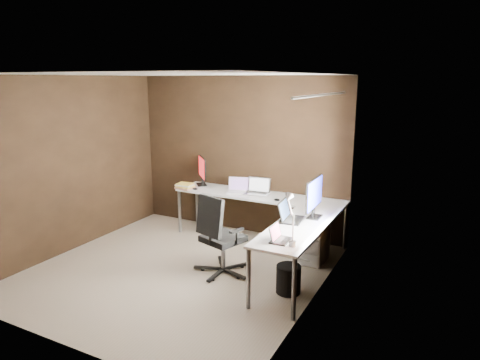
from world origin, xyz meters
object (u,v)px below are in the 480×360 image
Objects in this scene: laptop_white at (239,189)px; book_stack at (185,186)px; monitor_left at (202,169)px; office_chair at (221,250)px; drawer_pedestal at (310,239)px; desk_lamp at (290,212)px; monitor_right at (314,195)px; laptop_silver at (258,190)px; laptop_black_big at (289,216)px; laptop_black_small at (279,237)px; wastebasket at (288,279)px.

book_stack is at bearing 175.75° from laptop_white.
monitor_left is 0.45× the size of office_chair.
desk_lamp is at bearing -82.77° from drawer_pedestal.
book_stack is 2.76m from desk_lamp.
laptop_silver is at bearing 55.65° from monitor_right.
office_chair is (-1.02, -0.60, -0.71)m from monitor_right.
laptop_silver is 1.31m from laptop_black_big.
desk_lamp is at bearing -178.87° from monitor_right.
laptop_black_big is (0.88, -0.97, 0.00)m from laptop_silver.
desk_lamp is (0.12, -0.02, 0.30)m from laptop_black_small.
drawer_pedestal is 0.80m from monitor_right.
laptop_black_big is at bearing 19.19° from monitor_left.
desk_lamp is at bearing 8.92° from monitor_left.
wastebasket is (0.18, -0.45, -0.62)m from laptop_black_big.
laptop_silver is 1.88m from wastebasket.
laptop_black_small is at bearing -68.73° from laptop_white.
desk_lamp is at bearing -66.50° from laptop_white.
book_stack is at bearing 156.86° from office_chair.
monitor_right reaches higher than wastebasket.
laptop_black_small is at bearing -33.09° from book_stack.
laptop_white is (0.74, -0.13, -0.22)m from monitor_left.
office_chair is (-0.78, -0.36, -0.48)m from laptop_black_big.
drawer_pedestal is 1.29m from office_chair.
book_stack is (-1.17, -0.25, -0.01)m from laptop_silver.
laptop_white is 0.31m from laptop_silver.
laptop_white is 1.51m from laptop_black_big.
laptop_white is at bearing 124.95° from office_chair.
office_chair reaches higher than laptop_silver.
monitor_right is 2.32× the size of laptop_black_small.
wastebasket is (1.37, -1.38, -0.61)m from laptop_white.
laptop_silver is (-1.12, 0.73, -0.24)m from monitor_right.
laptop_silver is (1.06, -0.08, -0.21)m from monitor_left.
drawer_pedestal is 1.52m from desk_lamp.
monitor_right is 1.63× the size of laptop_silver.
office_chair is at bearing 67.73° from laptop_black_small.
desk_lamp reaches higher than office_chair.
monitor_right reaches higher than monitor_left.
office_chair reaches higher than laptop_black_big.
book_stack reaches higher than drawer_pedestal.
monitor_left is 0.75× the size of monitor_right.
laptop_black_small is (-0.09, -0.95, -0.25)m from monitor_right.
drawer_pedestal is at bearing -27.69° from laptop_silver.
drawer_pedestal is 2.02× the size of book_stack.
book_stack is at bearing -173.23° from laptop_silver.
monitor_left is 1.42× the size of wastebasket.
drawer_pedestal is 1.09× the size of desk_lamp.
laptop_white is 1.00× the size of laptop_silver.
office_chair is (-0.93, 0.35, -0.46)m from laptop_black_small.
laptop_white is 1.43m from office_chair.
office_chair is 0.97m from wastebasket.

